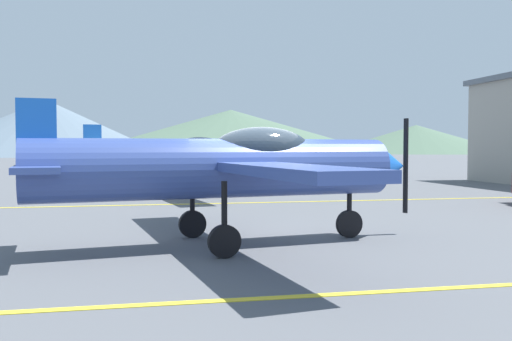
# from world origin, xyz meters

# --- Properties ---
(ground_plane) EXTENTS (400.00, 400.00, 0.00)m
(ground_plane) POSITION_xyz_m (0.00, 0.00, 0.00)
(ground_plane) COLOR #54565B
(apron_line_near) EXTENTS (80.00, 0.16, 0.01)m
(apron_line_near) POSITION_xyz_m (0.00, -4.45, 0.01)
(apron_line_near) COLOR yellow
(apron_line_near) RESTS_ON ground_plane
(apron_line_far) EXTENTS (80.00, 0.16, 0.01)m
(apron_line_far) POSITION_xyz_m (0.00, 7.56, 0.01)
(apron_line_far) COLOR yellow
(apron_line_far) RESTS_ON ground_plane
(airplane_near) EXTENTS (8.19, 9.38, 2.80)m
(airplane_near) POSITION_xyz_m (-0.45, -0.52, 1.58)
(airplane_near) COLOR #33478C
(airplane_near) RESTS_ON ground_plane
(airplane_mid) EXTENTS (8.20, 9.37, 2.80)m
(airplane_mid) POSITION_xyz_m (-0.56, 11.20, 1.58)
(airplane_mid) COLOR silver
(airplane_mid) RESTS_ON ground_plane
(hill_centerleft) EXTENTS (53.66, 53.66, 12.45)m
(hill_centerleft) POSITION_xyz_m (-23.67, 119.64, 6.23)
(hill_centerleft) COLOR slate
(hill_centerleft) RESTS_ON ground_plane
(hill_centerright) EXTENTS (86.94, 86.94, 12.50)m
(hill_centerright) POSITION_xyz_m (22.08, 145.61, 6.25)
(hill_centerright) COLOR #4C6651
(hill_centerright) RESTS_ON ground_plane
(hill_right) EXTENTS (54.83, 54.83, 8.41)m
(hill_right) POSITION_xyz_m (77.03, 140.88, 4.20)
(hill_right) COLOR #4C6651
(hill_right) RESTS_ON ground_plane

